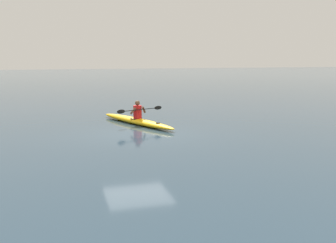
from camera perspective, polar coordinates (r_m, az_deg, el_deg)
The scene contains 3 objects.
ground_plane at distance 14.91m, azimuth -4.59°, elevation -1.76°, with size 160.00×160.00×0.00m, color #283D4C.
kayak at distance 17.00m, azimuth -4.68°, elevation 0.09°, with size 2.54×4.97×0.26m.
kayaker at distance 16.84m, azimuth -4.47°, elevation 1.59°, with size 2.17×0.95×0.77m.
Camera 1 is at (2.94, 14.33, 2.91)m, focal length 41.47 mm.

